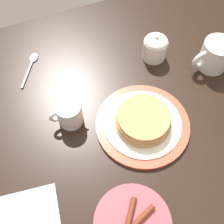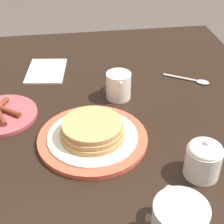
{
  "view_description": "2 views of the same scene",
  "coord_description": "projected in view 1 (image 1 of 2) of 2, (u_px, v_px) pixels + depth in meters",
  "views": [
    {
      "loc": [
        0.25,
        0.33,
        1.43
      ],
      "look_at": [
        0.1,
        -0.04,
        0.75
      ],
      "focal_mm": 45.0,
      "sensor_mm": 36.0,
      "label": 1
    },
    {
      "loc": [
        -0.61,
        0.07,
        1.26
      ],
      "look_at": [
        0.1,
        -0.04,
        0.75
      ],
      "focal_mm": 55.0,
      "sensor_mm": 36.0,
      "label": 2
    }
  ],
  "objects": [
    {
      "name": "spoon",
      "position": [
        31.0,
        64.0,
        0.91
      ],
      "size": [
        0.09,
        0.13,
        0.01
      ],
      "color": "silver",
      "rests_on": "dining_table"
    },
    {
      "name": "sugar_bowl",
      "position": [
        155.0,
        47.0,
        0.89
      ],
      "size": [
        0.08,
        0.08,
        0.09
      ],
      "color": "silver",
      "rests_on": "dining_table"
    },
    {
      "name": "coffee_mug",
      "position": [
        214.0,
        55.0,
        0.87
      ],
      "size": [
        0.13,
        0.09,
        0.1
      ],
      "color": "silver",
      "rests_on": "dining_table"
    },
    {
      "name": "pancake_plate",
      "position": [
        143.0,
        122.0,
        0.78
      ],
      "size": [
        0.27,
        0.27,
        0.05
      ],
      "color": "#DB5138",
      "rests_on": "dining_table"
    },
    {
      "name": "side_plate_bacon",
      "position": [
        133.0,
        223.0,
        0.66
      ],
      "size": [
        0.19,
        0.19,
        0.02
      ],
      "color": "#B2474C",
      "rests_on": "dining_table"
    },
    {
      "name": "dining_table",
      "position": [
        145.0,
        132.0,
        0.9
      ],
      "size": [
        1.43,
        1.05,
        0.72
      ],
      "color": "black",
      "rests_on": "ground_plane"
    },
    {
      "name": "ground_plane",
      "position": [
        133.0,
        186.0,
        1.44
      ],
      "size": [
        8.0,
        8.0,
        0.0
      ],
      "primitive_type": "plane",
      "color": "#51473F"
    },
    {
      "name": "creamer_pitcher",
      "position": [
        70.0,
        113.0,
        0.77
      ],
      "size": [
        0.11,
        0.07,
        0.09
      ],
      "color": "silver",
      "rests_on": "dining_table"
    },
    {
      "name": "napkin",
      "position": [
        25.0,
        215.0,
        0.67
      ],
      "size": [
        0.18,
        0.14,
        0.01
      ],
      "color": "silver",
      "rests_on": "dining_table"
    }
  ]
}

